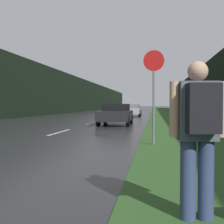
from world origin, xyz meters
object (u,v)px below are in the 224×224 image
object	(u,v)px
car_passing_near	(116,114)
stop_sign	(154,88)
hitchhiker_with_backpack	(198,130)
car_passing_far	(132,110)

from	to	relation	value
car_passing_near	stop_sign	bearing A→B (deg)	105.16
stop_sign	hitchhiker_with_backpack	xyz separation A→B (m)	(0.49, -5.91, -0.82)
stop_sign	hitchhiker_with_backpack	distance (m)	5.99
stop_sign	hitchhiker_with_backpack	bearing A→B (deg)	-85.25
car_passing_near	car_passing_far	xyz separation A→B (m)	(0.00, 13.62, 0.01)
car_passing_far	hitchhiker_with_backpack	bearing A→B (deg)	95.86
hitchhiker_with_backpack	car_passing_near	xyz separation A→B (m)	(-2.93, 14.90, -0.33)
hitchhiker_with_backpack	car_passing_near	bearing A→B (deg)	92.89
stop_sign	car_passing_far	bearing A→B (deg)	96.15
hitchhiker_with_backpack	stop_sign	bearing A→B (deg)	86.52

